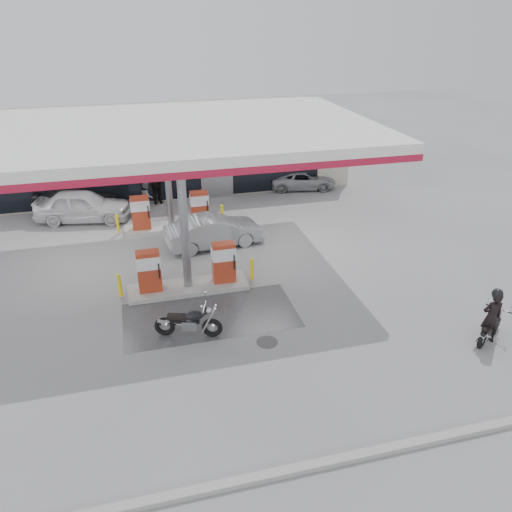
% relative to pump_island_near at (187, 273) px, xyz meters
% --- Properties ---
extents(ground, '(90.00, 90.00, 0.00)m').
position_rel_pump_island_near_xyz_m(ground, '(0.00, -2.00, -0.71)').
color(ground, gray).
rests_on(ground, ground).
extents(wet_patch, '(6.00, 3.00, 0.00)m').
position_rel_pump_island_near_xyz_m(wet_patch, '(0.50, -2.00, -0.71)').
color(wet_patch, '#4C4C4F').
rests_on(wet_patch, ground).
extents(drain_cover, '(0.70, 0.70, 0.01)m').
position_rel_pump_island_near_xyz_m(drain_cover, '(2.00, -4.00, -0.71)').
color(drain_cover, '#38383A').
rests_on(drain_cover, ground).
extents(kerb, '(28.00, 0.25, 0.15)m').
position_rel_pump_island_near_xyz_m(kerb, '(0.00, -9.00, -0.64)').
color(kerb, gray).
rests_on(kerb, ground).
extents(store_building, '(22.00, 8.22, 4.00)m').
position_rel_pump_island_near_xyz_m(store_building, '(0.01, 13.94, 1.30)').
color(store_building, '#BAB39B').
rests_on(store_building, ground).
extents(canopy, '(16.00, 10.02, 5.51)m').
position_rel_pump_island_near_xyz_m(canopy, '(0.00, 3.00, 4.56)').
color(canopy, silver).
rests_on(canopy, ground).
extents(pump_island_near, '(5.14, 1.30, 1.78)m').
position_rel_pump_island_near_xyz_m(pump_island_near, '(0.00, 0.00, 0.00)').
color(pump_island_near, '#9E9E99').
rests_on(pump_island_near, ground).
extents(pump_island_far, '(5.14, 1.30, 1.78)m').
position_rel_pump_island_near_xyz_m(pump_island_far, '(0.00, 6.00, 0.00)').
color(pump_island_far, '#9E9E99').
rests_on(pump_island_far, ground).
extents(main_motorcycle, '(1.63, 1.12, 0.96)m').
position_rel_pump_island_near_xyz_m(main_motorcycle, '(9.03, -5.62, -0.29)').
color(main_motorcycle, black).
rests_on(main_motorcycle, ground).
extents(biker_main, '(0.72, 0.53, 1.82)m').
position_rel_pump_island_near_xyz_m(biker_main, '(8.87, -5.72, 0.20)').
color(biker_main, black).
rests_on(biker_main, ground).
extents(parked_motorcycle, '(2.19, 1.09, 1.15)m').
position_rel_pump_island_near_xyz_m(parked_motorcycle, '(-0.35, -3.01, -0.20)').
color(parked_motorcycle, black).
rests_on(parked_motorcycle, ground).
extents(sedan_white, '(4.94, 2.77, 1.59)m').
position_rel_pump_island_near_xyz_m(sedan_white, '(-4.14, 8.20, 0.08)').
color(sedan_white, silver).
rests_on(sedan_white, ground).
extents(attendant, '(0.66, 0.82, 1.60)m').
position_rel_pump_island_near_xyz_m(attendant, '(-0.94, 8.80, 0.09)').
color(attendant, slate).
rests_on(attendant, ground).
extents(hatchback_silver, '(4.48, 2.06, 1.42)m').
position_rel_pump_island_near_xyz_m(hatchback_silver, '(1.67, 3.60, 0.00)').
color(hatchback_silver, gray).
rests_on(hatchback_silver, ground).
extents(parked_car_left, '(4.39, 2.03, 1.24)m').
position_rel_pump_island_near_xyz_m(parked_car_left, '(-4.50, 10.00, -0.09)').
color(parked_car_left, black).
rests_on(parked_car_left, ground).
extents(parked_car_right, '(4.11, 2.40, 1.07)m').
position_rel_pump_island_near_xyz_m(parked_car_right, '(8.17, 10.12, -0.17)').
color(parked_car_right, '#9C9FA3').
rests_on(parked_car_right, ground).
extents(biker_walking, '(1.27, 0.66, 2.07)m').
position_rel_pump_island_near_xyz_m(biker_walking, '(-0.38, 9.80, 0.32)').
color(biker_walking, black).
rests_on(biker_walking, ground).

